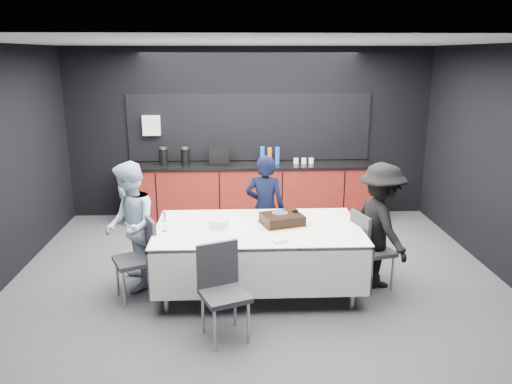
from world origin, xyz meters
TOP-DOWN VIEW (x-y plane):
  - ground at (0.00, 0.00)m, footprint 6.00×6.00m
  - room_shell at (0.00, 0.00)m, footprint 6.04×5.04m
  - kitchenette at (-0.02, 2.22)m, footprint 4.10×0.64m
  - party_table at (0.00, -0.40)m, footprint 2.32×1.32m
  - cake_assembly at (0.28, -0.33)m, footprint 0.58×0.52m
  - plate_stack at (-0.44, -0.41)m, footprint 0.24×0.24m
  - loose_plate_near at (-0.35, -0.74)m, footprint 0.21×0.21m
  - loose_plate_right_a at (0.69, -0.32)m, footprint 0.21×0.21m
  - loose_plate_right_b at (0.74, -0.60)m, footprint 0.20×0.20m
  - loose_plate_far at (-0.06, 0.05)m, footprint 0.19×0.19m
  - fork_pile at (0.21, -0.88)m, footprint 0.18×0.14m
  - champagne_flute at (-1.04, -0.51)m, footprint 0.06×0.06m
  - chair_left at (-1.31, -0.51)m, footprint 0.56×0.56m
  - chair_right at (1.27, -0.40)m, footprint 0.51×0.51m
  - chair_near at (-0.40, -1.35)m, footprint 0.55×0.55m
  - person_center at (0.14, 0.46)m, footprint 0.60×0.47m
  - person_left at (-1.47, -0.26)m, footprint 0.73×0.84m
  - person_right at (1.44, -0.32)m, footprint 0.78×1.07m

SIDE VIEW (x-z plane):
  - ground at x=0.00m, z-range 0.00..0.00m
  - chair_left at x=-1.31m, z-range 0.07..1.00m
  - chair_right at x=1.27m, z-range 0.07..1.00m
  - chair_near at x=-0.40m, z-range 0.07..1.00m
  - kitchenette at x=-0.02m, z-range -0.48..1.57m
  - party_table at x=0.00m, z-range 0.25..1.03m
  - person_center at x=0.14m, z-range 0.00..1.44m
  - person_right at x=1.44m, z-range 0.00..1.48m
  - person_left at x=-1.47m, z-range 0.00..1.51m
  - loose_plate_near at x=-0.35m, z-range 0.78..0.79m
  - loose_plate_right_a at x=0.69m, z-range 0.78..0.79m
  - loose_plate_right_b at x=0.74m, z-range 0.78..0.79m
  - loose_plate_far at x=-0.06m, z-range 0.78..0.79m
  - fork_pile at x=0.21m, z-range 0.78..0.80m
  - plate_stack at x=-0.44m, z-range 0.78..0.88m
  - cake_assembly at x=0.28m, z-range 0.76..0.92m
  - champagne_flute at x=-1.04m, z-range 0.83..1.05m
  - room_shell at x=0.00m, z-range 0.45..3.27m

